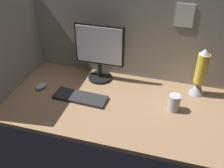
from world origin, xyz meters
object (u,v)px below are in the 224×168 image
(monitor, at_px, (100,51))
(mouse, at_px, (41,86))
(keyboard, at_px, (80,97))
(lava_lamp, at_px, (200,76))
(mug_steel, at_px, (174,103))

(monitor, bearing_deg, mouse, -145.60)
(monitor, bearing_deg, keyboard, -99.64)
(keyboard, height_order, lava_lamp, lava_lamp)
(keyboard, xyz_separation_m, mouse, (-0.32, 0.04, 0.01))
(mouse, xyz_separation_m, mug_steel, (0.94, 0.02, 0.04))
(mouse, bearing_deg, mug_steel, 22.56)
(mouse, distance_m, mug_steel, 0.95)
(monitor, xyz_separation_m, lava_lamp, (0.72, -0.01, -0.09))
(monitor, distance_m, keyboard, 0.37)
(mug_steel, xyz_separation_m, lava_lamp, (0.14, 0.23, 0.09))
(keyboard, height_order, mouse, mouse)
(mug_steel, bearing_deg, mouse, -178.84)
(mug_steel, bearing_deg, keyboard, -174.89)
(keyboard, relative_size, lava_lamp, 1.06)
(mouse, bearing_deg, lava_lamp, 34.11)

